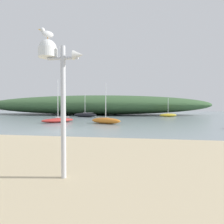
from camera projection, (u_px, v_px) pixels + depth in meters
The scene contains 8 objects.
ground_plane at pixel (56, 131), 14.54m from camera, with size 120.00×120.00×0.00m, color gray.
distant_hill at pixel (90, 105), 43.17m from camera, with size 51.67×15.09×4.29m, color #3D6038.
mast_structure at pixel (54, 67), 4.51m from camera, with size 1.10×0.44×3.30m.
seagull_on_radar at pixel (47, 33), 4.50m from camera, with size 0.32×0.30×0.25m.
sailboat_mid_channel at pixel (58, 120), 22.10m from camera, with size 3.51×3.89×4.96m.
sailboat_off_point at pixel (106, 121), 20.52m from camera, with size 3.74×2.31×4.40m.
sailboat_far_left at pixel (85, 115), 32.83m from camera, with size 4.44×2.07×4.03m.
sailboat_east_reach at pixel (168, 115), 33.60m from camera, with size 3.14×1.56×3.29m.
Camera 1 is at (6.57, -13.61, 1.92)m, focal length 30.48 mm.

